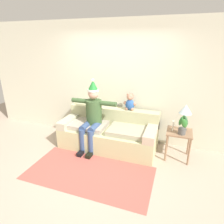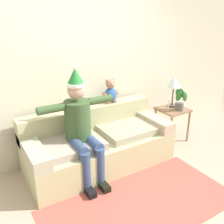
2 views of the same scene
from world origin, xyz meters
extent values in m
plane|color=tan|center=(0.00, 0.00, 0.00)|extent=(10.00, 10.00, 0.00)
cube|color=beige|center=(0.00, 1.55, 1.35)|extent=(7.00, 0.10, 2.70)
cube|color=#B7BA86|center=(0.00, 0.97, 0.22)|extent=(2.09, 0.90, 0.44)
cube|color=#B4B385|center=(0.00, 1.30, 0.63)|extent=(2.09, 0.24, 0.37)
cube|color=#B3B297|center=(-0.93, 0.97, 0.52)|extent=(0.22, 0.90, 0.16)
cube|color=#BCAA8F|center=(0.93, 0.97, 0.52)|extent=(0.22, 0.90, 0.16)
cube|color=#A79C8C|center=(-0.47, 0.92, 0.49)|extent=(0.83, 0.63, 0.10)
cube|color=#A39E83|center=(0.47, 0.92, 0.49)|extent=(0.83, 0.63, 0.10)
cylinder|color=#38542E|center=(-0.33, 0.95, 0.80)|extent=(0.34, 0.34, 0.52)
sphere|color=tan|center=(-0.33, 0.95, 1.20)|extent=(0.22, 0.22, 0.22)
cylinder|color=white|center=(-0.33, 0.95, 1.28)|extent=(0.23, 0.23, 0.04)
cone|color=#20772D|center=(-0.33, 0.95, 1.39)|extent=(0.21, 0.21, 0.20)
sphere|color=white|center=(-0.33, 0.95, 1.49)|extent=(0.06, 0.06, 0.06)
cylinder|color=#354A72|center=(-0.43, 0.75, 0.54)|extent=(0.14, 0.40, 0.14)
cylinder|color=#354A72|center=(-0.43, 0.55, 0.27)|extent=(0.13, 0.13, 0.54)
cube|color=black|center=(-0.43, 0.47, 0.04)|extent=(0.10, 0.24, 0.08)
cylinder|color=#354A72|center=(-0.23, 0.75, 0.54)|extent=(0.14, 0.40, 0.14)
cylinder|color=#354A72|center=(-0.23, 0.55, 0.27)|extent=(0.13, 0.13, 0.54)
cube|color=black|center=(-0.23, 0.47, 0.04)|extent=(0.10, 0.24, 0.08)
cylinder|color=#38542E|center=(-0.67, 0.95, 1.02)|extent=(0.34, 0.10, 0.10)
cylinder|color=#38542E|center=(0.01, 0.95, 1.02)|extent=(0.34, 0.10, 0.10)
ellipsoid|color=#2C569D|center=(0.38, 1.30, 0.93)|extent=(0.20, 0.16, 0.24)
sphere|color=tan|center=(0.38, 1.30, 1.11)|extent=(0.15, 0.15, 0.15)
sphere|color=tan|center=(0.38, 1.24, 1.10)|extent=(0.07, 0.07, 0.07)
sphere|color=tan|center=(0.33, 1.30, 1.16)|extent=(0.05, 0.05, 0.05)
sphere|color=tan|center=(0.43, 1.30, 1.16)|extent=(0.05, 0.05, 0.05)
sphere|color=tan|center=(0.28, 1.30, 0.96)|extent=(0.08, 0.08, 0.08)
sphere|color=tan|center=(0.32, 1.27, 0.85)|extent=(0.08, 0.08, 0.08)
sphere|color=tan|center=(0.49, 1.30, 0.96)|extent=(0.08, 0.08, 0.08)
sphere|color=tan|center=(0.44, 1.27, 0.85)|extent=(0.08, 0.08, 0.08)
cube|color=#8D694D|center=(1.46, 1.02, 0.57)|extent=(0.48, 0.45, 0.03)
cylinder|color=#8D694D|center=(1.25, 0.83, 0.28)|extent=(0.04, 0.04, 0.56)
cylinder|color=#8D694D|center=(1.67, 0.83, 0.28)|extent=(0.04, 0.04, 0.56)
cylinder|color=#8D694D|center=(1.25, 1.22, 0.28)|extent=(0.04, 0.04, 0.56)
cylinder|color=#8D694D|center=(1.67, 1.22, 0.28)|extent=(0.04, 0.04, 0.56)
cylinder|color=#4A4740|center=(1.52, 1.11, 0.60)|extent=(0.14, 0.14, 0.03)
cylinder|color=#4E4D3B|center=(1.52, 1.11, 0.78)|extent=(0.02, 0.02, 0.32)
cone|color=silver|center=(1.52, 1.11, 1.03)|extent=(0.24, 0.24, 0.18)
cylinder|color=#565653|center=(1.50, 0.92, 0.65)|extent=(0.14, 0.14, 0.12)
ellipsoid|color=#36643A|center=(1.54, 0.93, 0.87)|extent=(0.13, 0.16, 0.21)
ellipsoid|color=#2E6429|center=(1.52, 0.98, 0.85)|extent=(0.13, 0.13, 0.21)
ellipsoid|color=#266429|center=(1.46, 0.92, 0.85)|extent=(0.11, 0.14, 0.20)
ellipsoid|color=#2F722B|center=(1.52, 0.84, 0.84)|extent=(0.16, 0.09, 0.21)
cylinder|color=beige|center=(1.33, 1.00, 0.64)|extent=(0.02, 0.02, 0.11)
cylinder|color=white|center=(1.33, 1.00, 0.75)|extent=(0.04, 0.04, 0.10)
cube|color=#B55349|center=(0.00, -0.03, 0.00)|extent=(2.26, 1.12, 0.01)
camera|label=1|loc=(1.33, -2.58, 2.23)|focal=30.60mm
camera|label=2|loc=(-1.50, -1.83, 2.08)|focal=39.94mm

